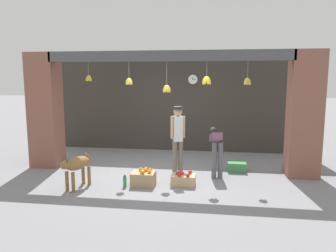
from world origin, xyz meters
TOP-DOWN VIEW (x-y plane):
  - ground_plane at (0.00, 0.00)m, footprint 60.00×60.00m
  - shop_back_wall at (0.00, 2.57)m, footprint 7.52×0.12m
  - shop_pillar_left at (-3.11, 0.30)m, footprint 0.70×0.60m
  - shop_pillar_right at (3.11, 0.30)m, footprint 0.70×0.60m
  - storefront_awning at (0.02, 0.12)m, footprint 5.62×0.29m
  - dog at (-1.64, -1.27)m, footprint 0.44×0.94m
  - shopkeeper at (0.28, 0.04)m, footprint 0.33×0.29m
  - worker_stooping at (1.16, 0.05)m, footprint 0.33×0.81m
  - fruit_crate_oranges at (-0.34, -0.87)m, footprint 0.49×0.40m
  - fruit_crate_apples at (0.49, -0.75)m, footprint 0.50×0.34m
  - produce_box_green at (1.67, 0.48)m, footprint 0.44×0.40m
  - water_bottle at (-0.70, -1.04)m, footprint 0.07×0.07m
  - wall_clock at (0.44, 2.49)m, footprint 0.30×0.03m

SIDE VIEW (x-z plane):
  - ground_plane at x=0.00m, z-range 0.00..0.00m
  - produce_box_green at x=1.67m, z-range 0.00..0.22m
  - water_bottle at x=-0.70m, z-range -0.01..0.24m
  - fruit_crate_apples at x=0.49m, z-range -0.02..0.27m
  - fruit_crate_oranges at x=-0.34m, z-range -0.03..0.33m
  - dog at x=-1.64m, z-range 0.13..0.84m
  - worker_stooping at x=1.16m, z-range 0.18..1.24m
  - shopkeeper at x=0.28m, z-range 0.13..1.73m
  - shop_back_wall at x=0.00m, z-range 0.00..2.85m
  - shop_pillar_left at x=-3.11m, z-range 0.00..2.85m
  - shop_pillar_right at x=3.11m, z-range 0.00..2.85m
  - wall_clock at x=0.44m, z-range 2.04..2.33m
  - storefront_awning at x=0.02m, z-range 2.21..3.17m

